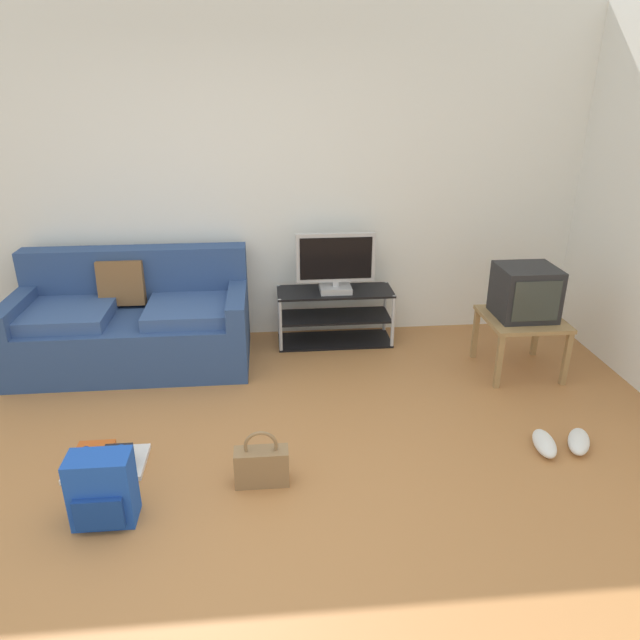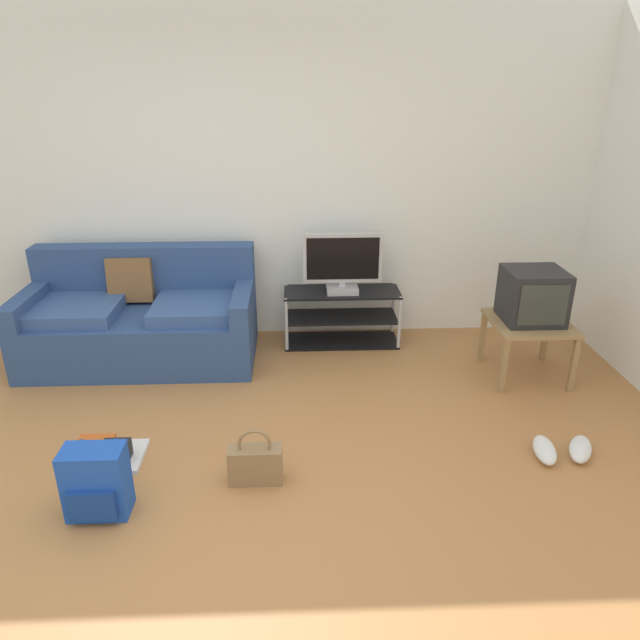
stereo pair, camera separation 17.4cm
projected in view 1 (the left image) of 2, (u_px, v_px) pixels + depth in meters
ground_plane at (220, 517)px, 3.09m from camera, size 9.00×9.80×0.02m
wall_back at (229, 182)px, 4.82m from camera, size 9.00×0.10×2.70m
couch at (134, 323)px, 4.66m from camera, size 1.81×0.87×0.87m
tv_stand at (335, 316)px, 5.03m from camera, size 0.98×0.37×0.47m
flat_tv at (336, 263)px, 4.83m from camera, size 0.66×0.22×0.50m
side_table at (522, 325)px, 4.48m from camera, size 0.58×0.58×0.45m
crt_tv at (525, 292)px, 4.39m from camera, size 0.43×0.40×0.39m
backpack at (102, 490)px, 2.99m from camera, size 0.32×0.26×0.39m
handbag at (262, 465)px, 3.29m from camera, size 0.31×0.12×0.34m
sneakers_pair at (562, 442)px, 3.63m from camera, size 0.44×0.32×0.09m
floor_tray at (106, 460)px, 3.47m from camera, size 0.46×0.34×0.14m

